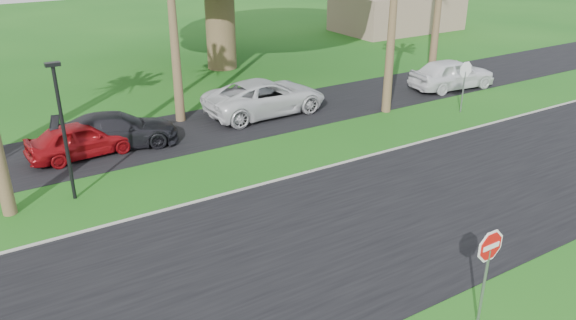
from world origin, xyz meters
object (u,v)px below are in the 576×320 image
(car_dark, at_px, (117,130))
(car_minivan, at_px, (266,97))
(car_red, at_px, (82,139))
(stop_sign_near, at_px, (488,259))
(car_pickup, at_px, (452,74))
(stop_sign_far, at_px, (465,76))

(car_dark, bearing_deg, car_minivan, -73.86)
(car_dark, xyz_separation_m, car_minivan, (7.25, 0.43, 0.12))
(car_red, bearing_deg, car_minivan, -89.08)
(stop_sign_near, distance_m, car_pickup, 19.98)
(stop_sign_near, relative_size, car_minivan, 0.44)
(car_red, bearing_deg, stop_sign_near, -164.21)
(stop_sign_near, bearing_deg, stop_sign_far, 43.73)
(stop_sign_near, relative_size, stop_sign_far, 1.00)
(stop_sign_far, bearing_deg, car_dark, -15.72)
(stop_sign_far, xyz_separation_m, car_dark, (-15.40, 4.33, -1.07))
(car_minivan, bearing_deg, stop_sign_far, -121.36)
(stop_sign_near, xyz_separation_m, car_minivan, (3.35, 15.77, -0.95))
(car_pickup, bearing_deg, car_red, 93.60)
(stop_sign_far, height_order, car_pickup, stop_sign_far)
(car_minivan, distance_m, car_pickup, 10.89)
(car_dark, bearing_deg, stop_sign_far, -93.01)
(stop_sign_far, height_order, car_minivan, stop_sign_far)
(car_red, relative_size, car_dark, 0.85)
(stop_sign_far, xyz_separation_m, car_pickup, (2.62, 3.10, -0.95))
(stop_sign_far, bearing_deg, car_red, -13.51)
(stop_sign_far, distance_m, car_dark, 16.03)
(stop_sign_near, height_order, car_red, stop_sign_near)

